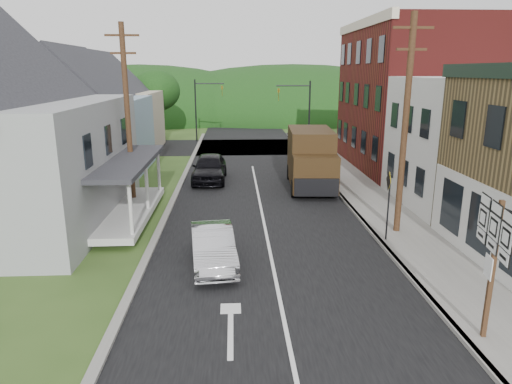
{
  "coord_description": "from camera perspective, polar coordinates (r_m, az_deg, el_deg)",
  "views": [
    {
      "loc": [
        -1.35,
        -14.7,
        6.8
      ],
      "look_at": [
        -0.5,
        2.53,
        2.2
      ],
      "focal_mm": 32.0,
      "sensor_mm": 36.0,
      "label": 1
    }
  ],
  "objects": [
    {
      "name": "ground",
      "position": [
        16.25,
        2.23,
        -9.81
      ],
      "size": [
        120.0,
        120.0,
        0.0
      ],
      "primitive_type": "plane",
      "color": "#2D4719",
      "rests_on": "ground"
    },
    {
      "name": "road",
      "position": [
        25.65,
        0.29,
        -0.44
      ],
      "size": [
        9.0,
        90.0,
        0.02
      ],
      "primitive_type": "cube",
      "color": "black",
      "rests_on": "ground"
    },
    {
      "name": "cross_road",
      "position": [
        42.27,
        -0.97,
        5.67
      ],
      "size": [
        60.0,
        9.0,
        0.02
      ],
      "primitive_type": "cube",
      "color": "black",
      "rests_on": "ground"
    },
    {
      "name": "sidewalk_right",
      "position": [
        24.76,
        14.32,
        -1.3
      ],
      "size": [
        2.8,
        55.0,
        0.15
      ],
      "primitive_type": "cube",
      "color": "slate",
      "rests_on": "ground"
    },
    {
      "name": "curb_right",
      "position": [
        24.4,
        11.28,
        -1.36
      ],
      "size": [
        0.2,
        55.0,
        0.15
      ],
      "primitive_type": "cube",
      "color": "slate",
      "rests_on": "ground"
    },
    {
      "name": "curb_left",
      "position": [
        23.91,
        -10.65,
        -1.71
      ],
      "size": [
        0.3,
        55.0,
        0.12
      ],
      "primitive_type": "cube",
      "color": "slate",
      "rests_on": "ground"
    },
    {
      "name": "storefront_white",
      "position": [
        25.8,
        26.7,
        5.44
      ],
      "size": [
        8.0,
        7.0,
        6.5
      ],
      "primitive_type": "cube",
      "color": "silver",
      "rests_on": "ground"
    },
    {
      "name": "storefront_red",
      "position": [
        34.18,
        19.27,
        11.1
      ],
      "size": [
        8.0,
        12.0,
        10.0
      ],
      "primitive_type": "cube",
      "color": "maroon",
      "rests_on": "ground"
    },
    {
      "name": "house_blue",
      "position": [
        33.28,
        -19.91,
        8.7
      ],
      "size": [
        7.14,
        8.16,
        7.28
      ],
      "color": "#88A5B9",
      "rests_on": "ground"
    },
    {
      "name": "house_cream",
      "position": [
        42.06,
        -17.06,
        10.05
      ],
      "size": [
        7.14,
        8.16,
        7.28
      ],
      "color": "#C0AC94",
      "rests_on": "ground"
    },
    {
      "name": "utility_pole_right",
      "position": [
        19.6,
        18.14,
        7.92
      ],
      "size": [
        1.6,
        0.26,
        9.0
      ],
      "color": "#472D19",
      "rests_on": "ground"
    },
    {
      "name": "utility_pole_left",
      "position": [
        23.37,
        -15.75,
        9.12
      ],
      "size": [
        1.6,
        0.26,
        9.0
      ],
      "color": "#472D19",
      "rests_on": "ground"
    },
    {
      "name": "traffic_signal_right",
      "position": [
        38.74,
        5.66,
        10.36
      ],
      "size": [
        2.87,
        0.2,
        6.0
      ],
      "color": "black",
      "rests_on": "ground"
    },
    {
      "name": "traffic_signal_left",
      "position": [
        45.4,
        -6.68,
        10.99
      ],
      "size": [
        2.87,
        0.2,
        6.0
      ],
      "color": "black",
      "rests_on": "ground"
    },
    {
      "name": "tree_left_d",
      "position": [
        47.36,
        -12.41,
        12.28
      ],
      "size": [
        4.8,
        4.8,
        6.94
      ],
      "color": "#382616",
      "rests_on": "ground"
    },
    {
      "name": "forested_ridge",
      "position": [
        70.04,
        -1.74,
        9.35
      ],
      "size": [
        90.0,
        30.0,
        16.0
      ],
      "primitive_type": "ellipsoid",
      "color": "#123510",
      "rests_on": "ground"
    },
    {
      "name": "silver_sedan",
      "position": [
        16.53,
        -5.42,
        -6.81
      ],
      "size": [
        1.95,
        4.35,
        1.39
      ],
      "primitive_type": "imported",
      "rotation": [
        0.0,
        0.0,
        0.12
      ],
      "color": "silver",
      "rests_on": "ground"
    },
    {
      "name": "dark_sedan",
      "position": [
        28.95,
        -5.83,
        3.01
      ],
      "size": [
        2.15,
        5.09,
        1.72
      ],
      "primitive_type": "imported",
      "rotation": [
        0.0,
        0.0,
        -0.02
      ],
      "color": "black",
      "rests_on": "ground"
    },
    {
      "name": "delivery_van",
      "position": [
        27.23,
        6.89,
        4.11
      ],
      "size": [
        2.89,
        6.29,
        3.44
      ],
      "rotation": [
        0.0,
        0.0,
        -0.06
      ],
      "color": "black",
      "rests_on": "ground"
    },
    {
      "name": "route_sign_cluster",
      "position": [
        12.71,
        27.5,
        -6.51
      ],
      "size": [
        0.43,
        2.07,
        3.66
      ],
      "rotation": [
        0.0,
        0.0,
        -0.17
      ],
      "color": "#472D19",
      "rests_on": "sidewalk_right"
    },
    {
      "name": "warning_sign",
      "position": [
        18.86,
        16.22,
        -0.5
      ],
      "size": [
        0.16,
        0.79,
        2.86
      ],
      "rotation": [
        0.0,
        0.0,
        -0.12
      ],
      "color": "black",
      "rests_on": "sidewalk_right"
    }
  ]
}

